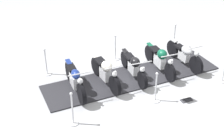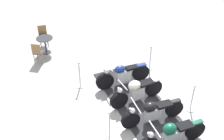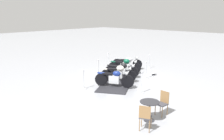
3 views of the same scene
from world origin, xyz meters
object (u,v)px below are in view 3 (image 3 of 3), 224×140
(motorcycle_navy, at_px, (114,79))
(cafe_chair_across_table, at_px, (145,116))
(motorcycle_forest, at_px, (125,65))
(cafe_table, at_px, (150,106))
(cafe_chair_near_table, at_px, (163,102))
(stanchion_right_rear, at_px, (149,64))
(stanchion_right_front, at_px, (141,86))
(motorcycle_black, at_px, (122,69))
(motorcycle_chrome, at_px, (128,62))
(stanchion_right_mid, at_px, (146,73))
(info_placard, at_px, (154,74))
(stanchion_left_mid, at_px, (98,71))
(stanchion_left_rear, at_px, (109,62))
(stanchion_left_front, at_px, (84,83))
(motorcycle_cream, at_px, (119,73))

(motorcycle_navy, relative_size, cafe_chair_across_table, 2.13)
(motorcycle_forest, bearing_deg, cafe_table, -69.56)
(cafe_table, distance_m, cafe_chair_near_table, 0.83)
(motorcycle_forest, height_order, stanchion_right_rear, stanchion_right_rear)
(stanchion_right_front, bearing_deg, stanchion_right_rear, 28.66)
(stanchion_right_front, height_order, cafe_table, stanchion_right_front)
(cafe_chair_across_table, bearing_deg, stanchion_right_rear, 9.48)
(motorcycle_black, relative_size, cafe_chair_near_table, 2.16)
(motorcycle_chrome, relative_size, stanchion_right_rear, 1.87)
(motorcycle_navy, relative_size, motorcycle_forest, 0.97)
(stanchion_right_mid, distance_m, info_placard, 1.08)
(stanchion_left_mid, xyz_separation_m, stanchion_right_mid, (1.50, -2.74, -0.00))
(motorcycle_chrome, height_order, info_placard, motorcycle_chrome)
(motorcycle_chrome, height_order, stanchion_right_mid, stanchion_right_mid)
(stanchion_right_rear, distance_m, cafe_chair_across_table, 9.55)
(motorcycle_chrome, height_order, cafe_table, motorcycle_chrome)
(stanchion_left_rear, height_order, stanchion_left_front, stanchion_left_front)
(stanchion_left_mid, height_order, cafe_table, stanchion_left_mid)
(motorcycle_navy, bearing_deg, stanchion_left_rear, 110.18)
(motorcycle_cream, distance_m, stanchion_right_front, 2.31)
(motorcycle_forest, relative_size, motorcycle_chrome, 1.08)
(motorcycle_black, bearing_deg, motorcycle_navy, -85.76)
(motorcycle_black, relative_size, stanchion_left_mid, 1.93)
(motorcycle_forest, relative_size, cafe_table, 2.71)
(motorcycle_cream, bearing_deg, cafe_chair_near_table, -60.59)
(motorcycle_forest, relative_size, stanchion_left_front, 1.97)
(motorcycle_forest, bearing_deg, stanchion_left_mid, -141.75)
(motorcycle_navy, distance_m, stanchion_left_rear, 5.29)
(cafe_table, xyz_separation_m, cafe_chair_across_table, (-0.76, -0.31, -0.02))
(motorcycle_cream, relative_size, stanchion_left_mid, 1.73)
(motorcycle_chrome, bearing_deg, stanchion_right_front, -74.23)
(motorcycle_forest, relative_size, stanchion_right_mid, 1.95)
(motorcycle_black, relative_size, stanchion_left_rear, 1.97)
(motorcycle_chrome, bearing_deg, motorcycle_black, -91.23)
(motorcycle_navy, height_order, stanchion_left_mid, stanchion_left_mid)
(stanchion_left_rear, bearing_deg, stanchion_right_rear, -61.34)
(info_placard, height_order, cafe_table, cafe_table)
(motorcycle_cream, bearing_deg, motorcycle_black, 86.45)
(stanchion_right_rear, relative_size, stanchion_right_front, 0.92)
(stanchion_left_mid, bearing_deg, stanchion_right_front, -103.46)
(stanchion_left_mid, bearing_deg, stanchion_right_mid, -61.34)
(stanchion_right_rear, xyz_separation_m, stanchion_left_mid, (-3.97, 1.39, -0.02))
(stanchion_right_front, height_order, cafe_chair_near_table, stanchion_right_front)
(motorcycle_cream, xyz_separation_m, info_placard, (2.76, -0.74, -0.46))
(motorcycle_cream, relative_size, stanchion_right_mid, 1.73)
(motorcycle_cream, relative_size, stanchion_right_rear, 1.80)
(stanchion_right_mid, bearing_deg, info_placard, 4.33)
(motorcycle_black, xyz_separation_m, stanchion_right_mid, (0.74, -1.34, -0.17))
(info_placard, bearing_deg, stanchion_left_rear, -117.68)
(stanchion_left_rear, height_order, stanchion_right_rear, stanchion_left_rear)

